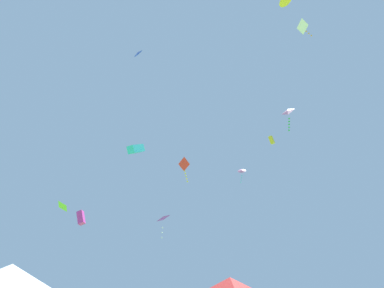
{
  "coord_description": "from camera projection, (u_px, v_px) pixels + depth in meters",
  "views": [
    {
      "loc": [
        0.55,
        -5.82,
        1.68
      ],
      "look_at": [
        0.38,
        12.92,
        15.08
      ],
      "focal_mm": 22.57,
      "sensor_mm": 36.0,
      "label": 1
    }
  ],
  "objects": [
    {
      "name": "kite_magenta_box",
      "position": [
        81.0,
        218.0,
        23.36
      ],
      "size": [
        1.03,
        0.6,
        1.41
      ],
      "color": "#D6389E"
    },
    {
      "name": "kite_red_diamond",
      "position": [
        184.0,
        165.0,
        32.25
      ],
      "size": [
        1.16,
        1.5,
        3.14
      ],
      "color": "red"
    },
    {
      "name": "kite_yellow_delta",
      "position": [
        285.0,
        1.0,
        20.97
      ],
      "size": [
        1.46,
        1.46,
        0.45
      ],
      "color": "yellow"
    },
    {
      "name": "kite_pink_delta",
      "position": [
        242.0,
        171.0,
        32.21
      ],
      "size": [
        1.2,
        0.93,
        2.25
      ],
      "color": "pink"
    },
    {
      "name": "kite_yellow_box",
      "position": [
        272.0,
        140.0,
        41.56
      ],
      "size": [
        1.08,
        1.07,
        1.51
      ],
      "color": "yellow"
    },
    {
      "name": "canopy_tent_red",
      "position": [
        231.0,
        287.0,
        14.36
      ],
      "size": [
        3.38,
        3.38,
        3.61
      ],
      "color": "#9E9EA3",
      "rests_on": "ground"
    },
    {
      "name": "kite_purple_diamond",
      "position": [
        163.0,
        219.0,
        33.84
      ],
      "size": [
        1.57,
        1.25,
        3.09
      ],
      "color": "purple"
    },
    {
      "name": "kite_blue_delta",
      "position": [
        138.0,
        53.0,
        25.36
      ],
      "size": [
        1.2,
        1.17,
        1.02
      ],
      "color": "blue"
    },
    {
      "name": "kite_pink_diamond",
      "position": [
        288.0,
        112.0,
        22.18
      ],
      "size": [
        1.2,
        1.19,
        2.69
      ],
      "color": "pink"
    },
    {
      "name": "kite_lime_diamond",
      "position": [
        63.0,
        206.0,
        32.23
      ],
      "size": [
        1.45,
        1.63,
        0.78
      ],
      "color": "#75D138"
    },
    {
      "name": "canopy_tent_white",
      "position": [
        7.0,
        277.0,
        10.59
      ],
      "size": [
        3.37,
        3.37,
        3.6
      ],
      "color": "#9E9EA3",
      "rests_on": "ground"
    },
    {
      "name": "kite_white_diamond",
      "position": [
        303.0,
        27.0,
        20.42
      ],
      "size": [
        0.92,
        1.07,
        1.86
      ],
      "color": "white"
    },
    {
      "name": "kite_cyan_box",
      "position": [
        136.0,
        149.0,
        14.76
      ],
      "size": [
        0.93,
        1.31,
        1.07
      ],
      "color": "#2DB7CC"
    }
  ]
}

